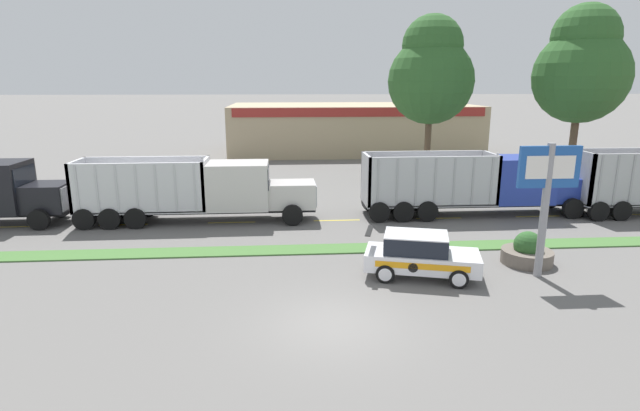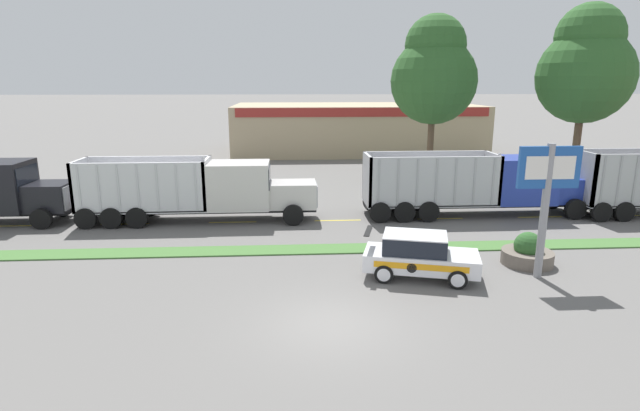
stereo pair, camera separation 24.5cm
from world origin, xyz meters
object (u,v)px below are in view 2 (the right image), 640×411
(dump_truck_lead, at_px, (495,185))
(rally_car, at_px, (419,255))
(store_sign_post, at_px, (547,186))
(dump_truck_trail, at_px, (218,191))
(stone_planter, at_px, (527,253))

(dump_truck_lead, xyz_separation_m, rally_car, (-6.26, -8.50, -0.78))
(dump_truck_lead, relative_size, store_sign_post, 2.42)
(dump_truck_lead, bearing_deg, dump_truck_trail, -179.13)
(store_sign_post, xyz_separation_m, stone_planter, (0.23, 1.33, -2.95))
(dump_truck_trail, xyz_separation_m, stone_planter, (12.94, -7.21, -1.11))
(rally_car, xyz_separation_m, store_sign_post, (4.38, -0.27, 2.56))
(rally_car, bearing_deg, dump_truck_trail, 135.20)
(store_sign_post, relative_size, stone_planter, 2.50)
(stone_planter, bearing_deg, dump_truck_lead, 77.45)
(dump_truck_lead, bearing_deg, stone_planter, -102.55)
(rally_car, xyz_separation_m, stone_planter, (4.61, 1.06, -0.39))
(dump_truck_trail, bearing_deg, dump_truck_lead, 0.87)
(dump_truck_trail, distance_m, store_sign_post, 15.43)
(dump_truck_lead, xyz_separation_m, stone_planter, (-1.65, -7.43, -1.17))
(dump_truck_lead, bearing_deg, rally_car, -126.40)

